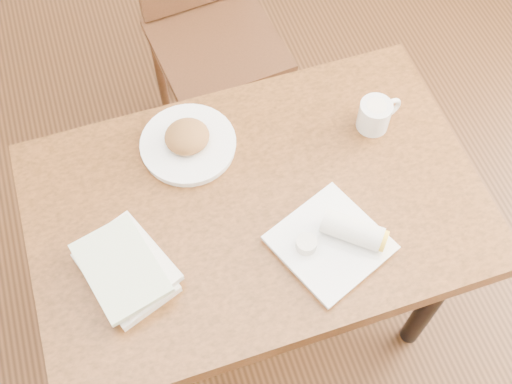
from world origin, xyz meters
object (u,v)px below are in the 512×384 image
object	(u,v)px
chair_far	(207,14)
plate_burrito	(337,239)
plate_scone	(188,142)
table	(256,219)
book_stack	(125,268)
coffee_mug	(376,114)

from	to	relation	value
chair_far	plate_burrito	size ratio (longest dim) A/B	3.12
plate_scone	table	bearing A→B (deg)	-61.42
plate_burrito	book_stack	size ratio (longest dim) A/B	1.11
plate_scone	book_stack	distance (m)	0.38
chair_far	plate_burrito	xyz separation A→B (m)	(0.04, -1.03, 0.23)
chair_far	plate_scone	bearing A→B (deg)	-109.04
book_stack	plate_burrito	bearing A→B (deg)	-9.52
table	book_stack	world-z (taller)	book_stack
table	book_stack	size ratio (longest dim) A/B	4.08
plate_burrito	chair_far	bearing A→B (deg)	92.19
chair_far	coffee_mug	size ratio (longest dim) A/B	7.58
table	plate_scone	size ratio (longest dim) A/B	4.49
table	plate_burrito	bearing A→B (deg)	-49.13
table	chair_far	distance (m)	0.87
table	chair_far	world-z (taller)	chair_far
coffee_mug	chair_far	bearing A→B (deg)	109.86
plate_scone	coffee_mug	world-z (taller)	coffee_mug
table	coffee_mug	size ratio (longest dim) A/B	8.95
coffee_mug	plate_burrito	bearing A→B (deg)	-127.25
table	book_stack	bearing A→B (deg)	-165.88
coffee_mug	book_stack	xyz separation A→B (m)	(-0.72, -0.21, -0.01)
chair_far	plate_scone	distance (m)	0.72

